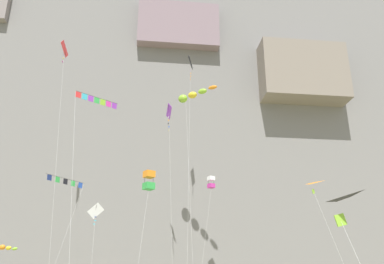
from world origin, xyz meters
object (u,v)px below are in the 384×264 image
at_px(kite_box_far_left, 211,183).
at_px(kite_delta_low_left, 314,198).
at_px(kite_banner_upper_mid, 65,186).
at_px(kite_windsock_upper_right, 2,247).
at_px(kite_banner_mid_right, 96,107).
at_px(kite_diamond_mid_left, 169,117).
at_px(kite_delta_near_cliff, 328,218).
at_px(kite_diamond_far_right, 190,70).
at_px(kite_diamond_high_center, 64,55).
at_px(kite_windsock_high_left, 192,96).
at_px(kite_box_upper_left, 149,180).
at_px(kite_diamond_low_right, 95,214).

bearing_deg(kite_box_far_left, kite_delta_low_left, -84.40).
bearing_deg(kite_banner_upper_mid, kite_windsock_upper_right, 172.33).
bearing_deg(kite_banner_mid_right, kite_diamond_mid_left, 62.23).
bearing_deg(kite_diamond_mid_left, kite_delta_near_cliff, -79.33).
xyz_separation_m(kite_diamond_far_right, kite_diamond_high_center, (-15.05, -1.59, 0.11)).
bearing_deg(kite_windsock_high_left, kite_banner_mid_right, -127.10).
relative_size(kite_delta_low_left, kite_delta_near_cliff, 1.40).
height_order(kite_diamond_mid_left, kite_box_far_left, kite_diamond_mid_left).
relative_size(kite_windsock_high_left, kite_delta_low_left, 2.76).
bearing_deg(kite_diamond_far_right, kite_box_upper_left, -129.06).
height_order(kite_windsock_upper_right, kite_delta_near_cliff, kite_windsock_upper_right).
height_order(kite_banner_upper_mid, kite_delta_low_left, kite_banner_upper_mid).
bearing_deg(kite_banner_mid_right, kite_delta_low_left, -29.95).
bearing_deg(kite_banner_upper_mid, kite_diamond_high_center, 128.13).
height_order(kite_windsock_upper_right, kite_box_far_left, kite_box_far_left).
bearing_deg(kite_diamond_low_right, kite_banner_mid_right, -86.51).
relative_size(kite_diamond_far_right, kite_delta_near_cliff, 4.68).
xyz_separation_m(kite_banner_mid_right, kite_delta_low_left, (14.40, -8.30, -8.95)).
distance_m(kite_diamond_high_center, kite_box_upper_left, 19.40).
relative_size(kite_windsock_upper_right, kite_diamond_low_right, 0.62).
bearing_deg(kite_box_upper_left, kite_delta_low_left, -58.13).
xyz_separation_m(kite_diamond_far_right, kite_box_far_left, (2.76, 2.32, -13.75)).
relative_size(kite_windsock_high_left, kite_delta_near_cliff, 3.86).
relative_size(kite_diamond_far_right, kite_banner_upper_mid, 2.28).
bearing_deg(kite_diamond_low_right, kite_delta_near_cliff, -65.54).
distance_m(kite_delta_near_cliff, kite_box_upper_left, 24.54).
distance_m(kite_box_far_left, kite_delta_near_cliff, 31.68).
bearing_deg(kite_delta_near_cliff, kite_banner_mid_right, 128.84).
bearing_deg(kite_delta_near_cliff, kite_diamond_low_right, 114.46).
bearing_deg(kite_delta_low_left, kite_windsock_upper_right, 142.65).
height_order(kite_delta_low_left, kite_delta_near_cliff, kite_delta_low_left).
distance_m(kite_diamond_mid_left, kite_box_far_left, 9.17).
relative_size(kite_box_far_left, kite_delta_low_left, 1.73).
distance_m(kite_diamond_high_center, kite_box_far_left, 22.91).
distance_m(kite_box_far_left, kite_diamond_low_right, 13.75).
height_order(kite_diamond_mid_left, kite_diamond_low_right, kite_diamond_mid_left).
bearing_deg(kite_windsock_high_left, kite_diamond_high_center, -176.38).
height_order(kite_windsock_high_left, kite_delta_near_cliff, kite_windsock_high_left).
distance_m(kite_delta_low_left, kite_delta_near_cliff, 7.45).
relative_size(kite_windsock_upper_right, kite_diamond_high_center, 0.25).
xyz_separation_m(kite_banner_upper_mid, kite_box_upper_left, (8.06, -1.16, 0.51)).
bearing_deg(kite_box_far_left, kite_windsock_upper_right, -163.27).
bearing_deg(kite_banner_mid_right, kite_diamond_high_center, 116.50).
xyz_separation_m(kite_banner_upper_mid, kite_delta_low_left, (17.79, -16.81, -4.20)).
bearing_deg(kite_diamond_mid_left, kite_diamond_low_right, 177.00).
relative_size(kite_delta_low_left, kite_box_upper_left, 0.65).
distance_m(kite_diamond_mid_left, kite_banner_upper_mid, 14.65).
bearing_deg(kite_diamond_low_right, kite_diamond_far_right, -1.31).
bearing_deg(kite_banner_mid_right, kite_diamond_far_right, 54.53).
relative_size(kite_windsock_high_left, kite_banner_upper_mid, 1.88).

